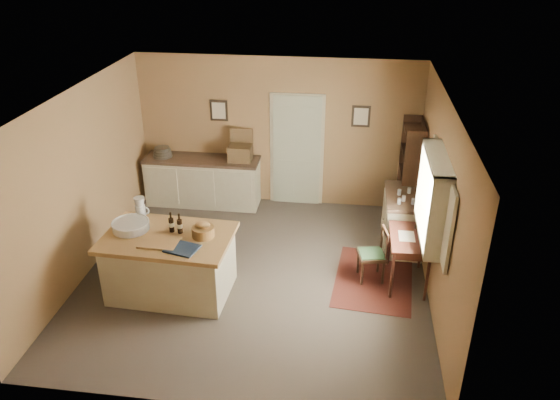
{
  "coord_description": "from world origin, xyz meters",
  "views": [
    {
      "loc": [
        1.26,
        -6.63,
        4.67
      ],
      "look_at": [
        0.34,
        0.25,
        1.15
      ],
      "focal_mm": 35.0,
      "sensor_mm": 36.0,
      "label": 1
    }
  ],
  "objects_px": {
    "work_island": "(170,262)",
    "sideboard": "(203,180)",
    "shelving_unit": "(412,175)",
    "right_cabinet": "(403,220)",
    "desk_chair": "(371,255)",
    "writing_desk": "(410,242)"
  },
  "relations": [
    {
      "from": "sideboard",
      "to": "writing_desk",
      "type": "bearing_deg",
      "value": -30.39
    },
    {
      "from": "writing_desk",
      "to": "right_cabinet",
      "type": "bearing_deg",
      "value": 90.01
    },
    {
      "from": "sideboard",
      "to": "shelving_unit",
      "type": "relative_size",
      "value": 1.14
    },
    {
      "from": "work_island",
      "to": "desk_chair",
      "type": "bearing_deg",
      "value": 16.2
    },
    {
      "from": "writing_desk",
      "to": "desk_chair",
      "type": "distance_m",
      "value": 0.58
    },
    {
      "from": "work_island",
      "to": "writing_desk",
      "type": "height_order",
      "value": "work_island"
    },
    {
      "from": "work_island",
      "to": "sideboard",
      "type": "height_order",
      "value": "work_island"
    },
    {
      "from": "sideboard",
      "to": "shelving_unit",
      "type": "distance_m",
      "value": 3.73
    },
    {
      "from": "sideboard",
      "to": "shelving_unit",
      "type": "height_order",
      "value": "shelving_unit"
    },
    {
      "from": "writing_desk",
      "to": "work_island",
      "type": "bearing_deg",
      "value": -168.68
    },
    {
      "from": "desk_chair",
      "to": "shelving_unit",
      "type": "bearing_deg",
      "value": 58.38
    },
    {
      "from": "sideboard",
      "to": "desk_chair",
      "type": "distance_m",
      "value": 3.66
    },
    {
      "from": "work_island",
      "to": "desk_chair",
      "type": "xyz_separation_m",
      "value": [
        2.79,
        0.68,
        -0.08
      ]
    },
    {
      "from": "work_island",
      "to": "sideboard",
      "type": "bearing_deg",
      "value": 97.62
    },
    {
      "from": "right_cabinet",
      "to": "desk_chair",
      "type": "bearing_deg",
      "value": -116.47
    },
    {
      "from": "work_island",
      "to": "desk_chair",
      "type": "height_order",
      "value": "work_island"
    },
    {
      "from": "right_cabinet",
      "to": "shelving_unit",
      "type": "height_order",
      "value": "shelving_unit"
    },
    {
      "from": "sideboard",
      "to": "writing_desk",
      "type": "relative_size",
      "value": 2.32
    },
    {
      "from": "work_island",
      "to": "shelving_unit",
      "type": "height_order",
      "value": "shelving_unit"
    },
    {
      "from": "work_island",
      "to": "shelving_unit",
      "type": "distance_m",
      "value": 4.25
    },
    {
      "from": "work_island",
      "to": "right_cabinet",
      "type": "bearing_deg",
      "value": 29.86
    },
    {
      "from": "work_island",
      "to": "writing_desk",
      "type": "xyz_separation_m",
      "value": [
        3.3,
        0.66,
        0.19
      ]
    }
  ]
}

